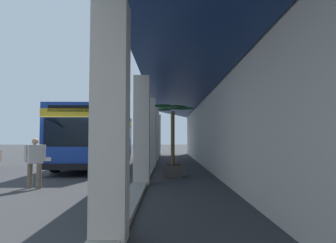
% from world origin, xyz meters
% --- Properties ---
extents(ground, '(120.00, 120.00, 0.00)m').
position_xyz_m(ground, '(0.00, 8.00, 0.00)').
color(ground, '#38383A').
extents(curb_strip, '(34.51, 0.50, 0.12)m').
position_xyz_m(curb_strip, '(-2.94, 3.16, 0.06)').
color(curb_strip, '#9E998E').
rests_on(curb_strip, ground).
extents(plaza_building, '(29.06, 16.84, 7.49)m').
position_xyz_m(plaza_building, '(-2.94, 12.79, 3.75)').
color(plaza_building, beige).
rests_on(plaza_building, ground).
extents(transit_bus, '(11.24, 2.93, 3.34)m').
position_xyz_m(transit_bus, '(-4.46, 0.08, 1.85)').
color(transit_bus, '#193D9E').
rests_on(transit_bus, ground).
extents(pedestrian, '(0.48, 0.56, 1.61)m').
position_xyz_m(pedestrian, '(3.65, -0.17, 0.89)').
color(pedestrian, '#726651').
rests_on(pedestrian, ground).
extents(potted_palm, '(1.53, 1.70, 3.04)m').
position_xyz_m(potted_palm, '(0.89, 4.32, 0.83)').
color(potted_palm, '#4C4742').
rests_on(potted_palm, ground).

